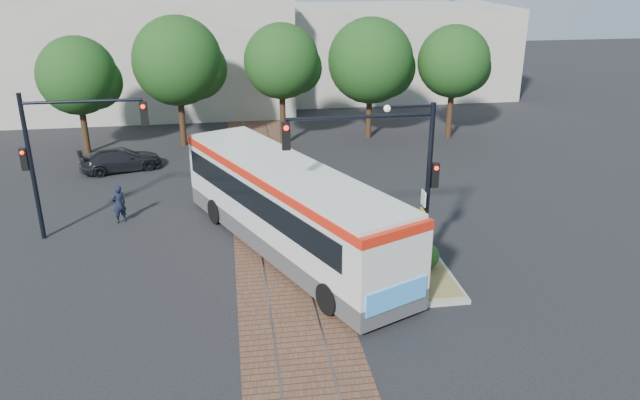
# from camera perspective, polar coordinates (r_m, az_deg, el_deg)

# --- Properties ---
(ground) EXTENTS (120.00, 120.00, 0.00)m
(ground) POSITION_cam_1_polar(r_m,az_deg,el_deg) (23.39, -3.31, -6.11)
(ground) COLOR black
(ground) RESTS_ON ground
(trackbed) EXTENTS (3.60, 40.00, 0.02)m
(trackbed) POSITION_cam_1_polar(r_m,az_deg,el_deg) (26.98, -4.12, -2.19)
(trackbed) COLOR brown
(trackbed) RESTS_ON ground
(tree_row) EXTENTS (26.40, 5.60, 7.67)m
(tree_row) POSITION_cam_1_polar(r_m,az_deg,el_deg) (37.66, -4.05, 12.36)
(tree_row) COLOR #382314
(tree_row) RESTS_ON ground
(warehouses) EXTENTS (40.00, 13.00, 8.00)m
(warehouses) POSITION_cam_1_polar(r_m,az_deg,el_deg) (49.90, -7.28, 13.31)
(warehouses) COLOR #ADA899
(warehouses) RESTS_ON ground
(city_bus) EXTENTS (7.86, 12.88, 3.46)m
(city_bus) POSITION_cam_1_polar(r_m,az_deg,el_deg) (23.83, -2.92, -0.44)
(city_bus) COLOR #414143
(city_bus) RESTS_ON ground
(traffic_island) EXTENTS (2.20, 5.20, 1.13)m
(traffic_island) POSITION_cam_1_polar(r_m,az_deg,el_deg) (23.32, 8.82, -5.53)
(traffic_island) COLOR gray
(traffic_island) RESTS_ON ground
(signal_pole_main) EXTENTS (5.49, 0.46, 6.00)m
(signal_pole_main) POSITION_cam_1_polar(r_m,az_deg,el_deg) (21.67, 6.90, 3.42)
(signal_pole_main) COLOR black
(signal_pole_main) RESTS_ON ground
(signal_pole_left) EXTENTS (4.99, 0.34, 6.00)m
(signal_pole_left) POSITION_cam_1_polar(r_m,az_deg,el_deg) (26.45, -22.79, 4.55)
(signal_pole_left) COLOR black
(signal_pole_left) RESTS_ON ground
(officer) EXTENTS (0.73, 0.66, 1.68)m
(officer) POSITION_cam_1_polar(r_m,az_deg,el_deg) (28.15, -17.91, -0.36)
(officer) COLOR black
(officer) RESTS_ON ground
(parked_car) EXTENTS (4.54, 2.85, 1.23)m
(parked_car) POSITION_cam_1_polar(r_m,az_deg,el_deg) (35.09, -17.77, 3.56)
(parked_car) COLOR black
(parked_car) RESTS_ON ground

